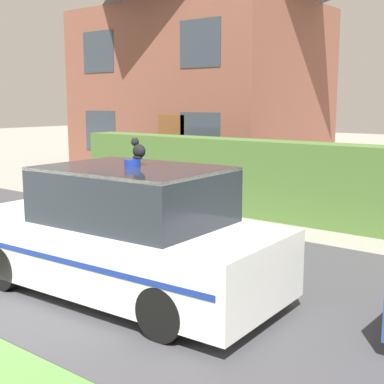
% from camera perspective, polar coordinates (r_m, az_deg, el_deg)
% --- Properties ---
extents(road_strip, '(28.00, 5.60, 0.01)m').
position_cam_1_polar(road_strip, '(8.61, -7.75, -7.09)').
color(road_strip, '#424247').
rests_on(road_strip, ground).
extents(garden_hedge, '(12.26, 0.79, 1.65)m').
position_cam_1_polar(garden_hedge, '(11.17, 12.11, 0.94)').
color(garden_hedge, '#4C7233').
rests_on(garden_hedge, ground).
extents(police_car, '(4.39, 1.98, 1.76)m').
position_cam_1_polar(police_car, '(6.88, -7.35, -4.57)').
color(police_car, black).
rests_on(police_car, road_strip).
extents(cat, '(0.27, 0.20, 0.26)m').
position_cam_1_polar(cat, '(6.76, -5.77, 4.53)').
color(cat, black).
rests_on(cat, police_car).
extents(house_left, '(7.83, 5.67, 7.33)m').
position_cam_1_polar(house_left, '(18.49, 0.90, 13.51)').
color(house_left, brown).
rests_on(house_left, ground).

